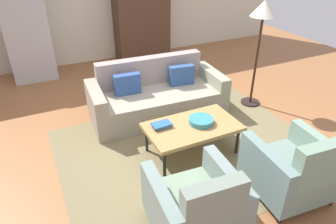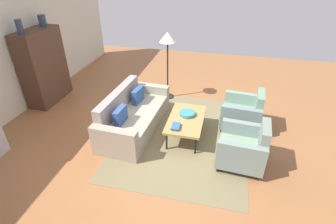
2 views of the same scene
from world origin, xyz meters
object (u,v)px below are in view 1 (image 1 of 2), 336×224
object	(u,v)px
armchair_right	(294,172)
coffee_table	(192,128)
armchair_left	(197,209)
fruit_bowl	(201,121)
couch	(156,97)
refrigerator	(26,32)
book_stack	(162,125)
floor_lamp	(263,19)
cabinet	(142,19)

from	to	relation	value
armchair_right	coffee_table	bearing A→B (deg)	121.88
armchair_left	armchair_right	bearing A→B (deg)	4.16
armchair_left	fruit_bowl	bearing A→B (deg)	62.03
couch	fruit_bowl	world-z (taller)	couch
armchair_left	refrigerator	bearing A→B (deg)	106.31
coffee_table	book_stack	xyz separation A→B (m)	(-0.37, 0.14, 0.06)
book_stack	floor_lamp	distance (m)	2.30
armchair_left	floor_lamp	xyz separation A→B (m)	(2.21, 1.93, 1.10)
fruit_bowl	floor_lamp	size ratio (longest dim) A/B	0.19
floor_lamp	couch	bearing A→B (deg)	165.35
refrigerator	floor_lamp	distance (m)	4.34
fruit_bowl	floor_lamp	bearing A→B (deg)	27.44
coffee_table	refrigerator	xyz separation A→B (m)	(-1.63, 3.61, 0.54)
refrigerator	armchair_left	bearing A→B (deg)	-77.85
armchair_left	book_stack	distance (m)	1.33
armchair_left	book_stack	bearing A→B (deg)	84.12
armchair_right	refrigerator	size ratio (longest dim) A/B	0.48
coffee_table	armchair_right	xyz separation A→B (m)	(0.59, -1.17, -0.05)
book_stack	armchair_left	bearing A→B (deg)	-100.03
coffee_table	cabinet	distance (m)	3.83
coffee_table	book_stack	world-z (taller)	book_stack
coffee_table	fruit_bowl	world-z (taller)	fruit_bowl
coffee_table	fruit_bowl	distance (m)	0.15
book_stack	cabinet	distance (m)	3.79
armchair_left	cabinet	xyz separation A→B (m)	(1.38, 4.88, 0.56)
armchair_right	book_stack	bearing A→B (deg)	131.54
armchair_right	cabinet	size ratio (longest dim) A/B	0.49
fruit_bowl	book_stack	world-z (taller)	fruit_bowl
book_stack	refrigerator	size ratio (longest dim) A/B	0.13
floor_lamp	armchair_left	bearing A→B (deg)	-138.82
cabinet	coffee_table	bearing A→B (deg)	-101.81
refrigerator	couch	bearing A→B (deg)	-55.97
armchair_left	cabinet	world-z (taller)	cabinet
coffee_table	armchair_left	distance (m)	1.31
floor_lamp	refrigerator	bearing A→B (deg)	138.70
couch	armchair_right	bearing A→B (deg)	107.42
couch	armchair_left	bearing A→B (deg)	78.82
couch	floor_lamp	world-z (taller)	floor_lamp
armchair_left	armchair_right	size ratio (longest dim) A/B	1.00
coffee_table	armchair_left	world-z (taller)	armchair_left
fruit_bowl	cabinet	bearing A→B (deg)	80.08
refrigerator	floor_lamp	xyz separation A→B (m)	(3.24, -2.85, 0.52)
book_stack	fruit_bowl	bearing A→B (deg)	-15.07
armchair_right	refrigerator	xyz separation A→B (m)	(-2.23, 4.78, 0.58)
cabinet	refrigerator	world-z (taller)	refrigerator
fruit_bowl	book_stack	bearing A→B (deg)	164.93
book_stack	cabinet	bearing A→B (deg)	72.18
cabinet	refrigerator	bearing A→B (deg)	-177.52
couch	refrigerator	xyz separation A→B (m)	(-1.64, 2.43, 0.64)
refrigerator	coffee_table	bearing A→B (deg)	-65.67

